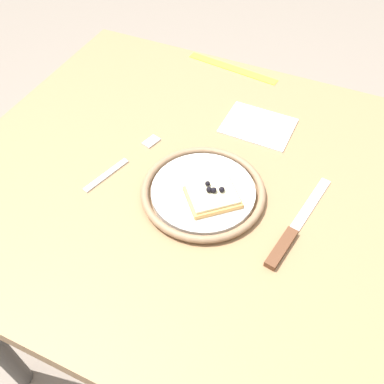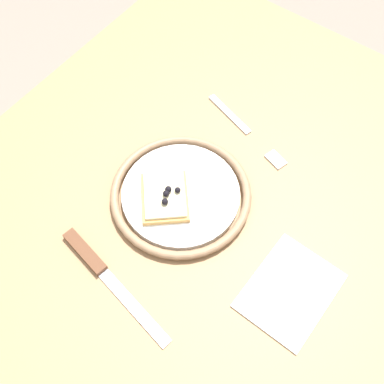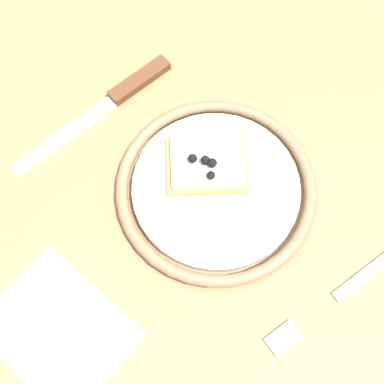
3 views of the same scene
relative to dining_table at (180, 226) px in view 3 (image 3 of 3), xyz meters
The scene contains 7 objects.
ground_plane 0.67m from the dining_table, ahead, with size 6.00×6.00×0.00m, color gray.
dining_table is the anchor object (origin of this frame).
plate 0.11m from the dining_table, 121.61° to the right, with size 0.24×0.24×0.02m.
pizza_slice_near 0.12m from the dining_table, 90.95° to the right, with size 0.12×0.12×0.03m.
knife 0.19m from the dining_table, 23.82° to the right, with size 0.06×0.24×0.01m.
fork 0.23m from the dining_table, behind, with size 0.07×0.20×0.00m.
napkin 0.21m from the dining_table, 87.69° to the left, with size 0.15×0.12×0.00m, color white.
Camera 3 is at (-0.14, 0.15, 1.28)m, focal length 44.89 mm.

